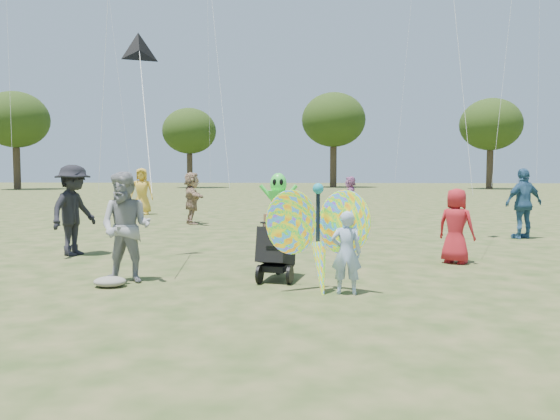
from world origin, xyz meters
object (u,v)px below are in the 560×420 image
object	(u,v)px
crowd_a	(456,226)
crowd_d	(192,198)
crowd_j	(350,195)
child_girl	(346,253)
butterfly_kite	(319,237)
adult_man	(126,227)
crowd_c	(524,203)
alien_kite	(278,202)
crowd_g	(142,191)
jogging_stroller	(277,242)
crowd_b	(74,210)

from	to	relation	value
crowd_a	crowd_d	bearing A→B (deg)	-12.02
crowd_a	crowd_j	world-z (taller)	crowd_j
child_girl	butterfly_kite	size ratio (longest dim) A/B	0.67
adult_man	butterfly_kite	distance (m)	3.10
child_girl	crowd_c	size ratio (longest dim) A/B	0.65
crowd_d	crowd_j	distance (m)	7.39
crowd_a	crowd_d	size ratio (longest dim) A/B	0.82
alien_kite	crowd_a	bearing A→B (deg)	-44.87
adult_man	butterfly_kite	size ratio (longest dim) A/B	0.98
adult_man	crowd_g	distance (m)	14.32
crowd_j	jogging_stroller	size ratio (longest dim) A/B	1.44
adult_man	alien_kite	size ratio (longest dim) A/B	1.02
crowd_b	crowd_j	bearing A→B (deg)	-13.98
crowd_a	adult_man	bearing A→B (deg)	56.62
child_girl	crowd_b	distance (m)	6.46
crowd_c	crowd_d	distance (m)	10.25
crowd_b	jogging_stroller	size ratio (longest dim) A/B	1.73
crowd_c	crowd_g	xyz separation A→B (m)	(-12.73, 7.27, 0.03)
jogging_stroller	butterfly_kite	size ratio (longest dim) A/B	0.61
crowd_d	alien_kite	bearing A→B (deg)	-162.01
child_girl	crowd_c	xyz separation A→B (m)	(4.99, 6.98, 0.33)
child_girl	alien_kite	world-z (taller)	alien_kite
alien_kite	crowd_d	bearing A→B (deg)	130.57
crowd_d	crowd_j	bearing A→B (deg)	-71.71
child_girl	crowd_a	distance (m)	3.62
crowd_j	jogging_stroller	distance (m)	14.25
crowd_g	jogging_stroller	bearing A→B (deg)	-73.67
adult_man	crowd_g	xyz separation A→B (m)	(-4.29, 13.66, 0.08)
crowd_d	jogging_stroller	world-z (taller)	crowd_d
crowd_g	crowd_j	distance (m)	8.68
crowd_g	crowd_b	bearing A→B (deg)	-89.15
crowd_d	jogging_stroller	distance (m)	9.96
crowd_g	crowd_j	xyz separation A→B (m)	(8.63, 0.89, -0.17)
alien_kite	butterfly_kite	bearing A→B (deg)	-80.42
crowd_a	crowd_g	xyz separation A→B (m)	(-9.98, 11.41, 0.24)
adult_man	crowd_j	bearing A→B (deg)	78.99
crowd_j	jogging_stroller	xyz separation A→B (m)	(-1.97, -14.11, -0.18)
crowd_c	crowd_a	bearing A→B (deg)	35.90
adult_man	crowd_d	distance (m)	9.80
crowd_g	crowd_j	size ratio (longest dim) A/B	1.21
alien_kite	crowd_b	bearing A→B (deg)	-141.34
jogging_stroller	alien_kite	size ratio (longest dim) A/B	0.63
crowd_a	crowd_b	world-z (taller)	crowd_b
jogging_stroller	crowd_d	bearing A→B (deg)	123.61
butterfly_kite	alien_kite	distance (m)	6.53
adult_man	crowd_c	world-z (taller)	crowd_c
child_girl	crowd_b	size ratio (longest dim) A/B	0.63
child_girl	adult_man	world-z (taller)	adult_man
crowd_b	alien_kite	world-z (taller)	crowd_b
crowd_b	butterfly_kite	distance (m)	6.07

